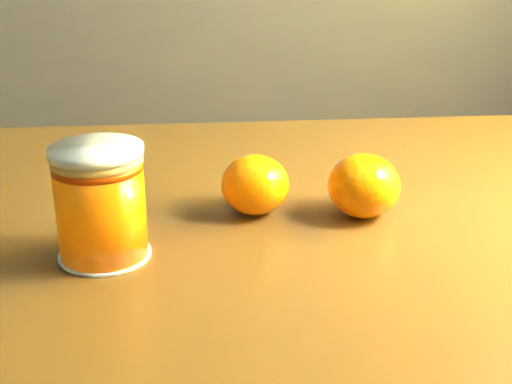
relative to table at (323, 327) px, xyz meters
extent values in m
cube|color=brown|center=(0.00, 0.00, 0.07)|extent=(0.97, 0.70, 0.04)
cylinder|color=#E46004|center=(-0.18, -0.02, 0.13)|extent=(0.07, 0.07, 0.08)
cylinder|color=#E8B55E|center=(-0.18, -0.02, 0.17)|extent=(0.07, 0.07, 0.01)
cylinder|color=silver|center=(-0.18, -0.02, 0.18)|extent=(0.07, 0.07, 0.00)
ellipsoid|color=orange|center=(0.04, 0.03, 0.12)|extent=(0.08, 0.08, 0.06)
ellipsoid|color=orange|center=(-0.05, 0.05, 0.12)|extent=(0.07, 0.07, 0.05)
camera|label=1|loc=(-0.12, -0.53, 0.35)|focal=50.00mm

